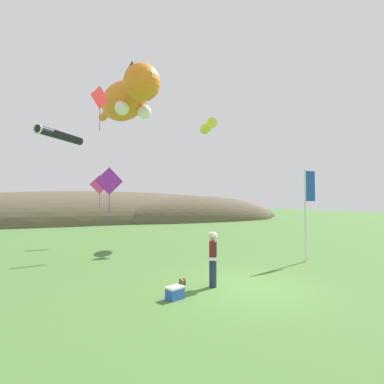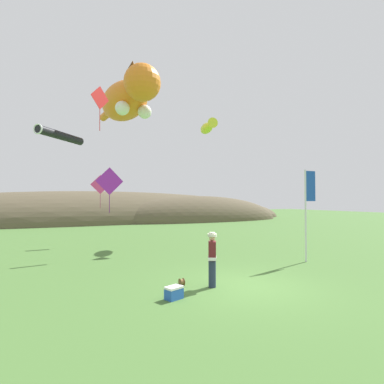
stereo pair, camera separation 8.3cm
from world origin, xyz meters
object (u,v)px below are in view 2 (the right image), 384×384
festival_banner_pole (308,201)px  kite_tube_streamer (61,136)px  kite_giant_cat (128,99)px  kite_diamond_violet (110,181)px  picnic_cooler (174,293)px  festival_attendant (212,258)px  kite_diamond_red (100,98)px  kite_fish_windsock (208,127)px  kite_spool (182,282)px  kite_diamond_pink (100,185)px

festival_banner_pole → kite_tube_streamer: kite_tube_streamer is taller
kite_tube_streamer → kite_giant_cat: bearing=39.8°
kite_giant_cat → kite_diamond_violet: (-1.40, -2.06, -5.05)m
picnic_cooler → kite_tube_streamer: kite_tube_streamer is taller
picnic_cooler → festival_attendant: bearing=18.7°
festival_attendant → kite_diamond_red: 8.02m
kite_tube_streamer → kite_diamond_red: (1.43, -1.55, 1.40)m
festival_attendant → festival_banner_pole: 6.43m
kite_giant_cat → kite_fish_windsock: (5.65, 0.45, -0.99)m
kite_fish_windsock → kite_diamond_violet: (-7.06, -2.51, -4.06)m
festival_attendant → kite_giant_cat: size_ratio=0.21×
kite_spool → kite_giant_cat: kite_giant_cat is taller
festival_banner_pole → kite_diamond_pink: kite_diamond_pink is taller
kite_fish_windsock → picnic_cooler: bearing=-123.6°
kite_tube_streamer → kite_diamond_pink: size_ratio=1.09×
kite_giant_cat → kite_tube_streamer: size_ratio=3.66×
kite_diamond_red → kite_giant_cat: bearing=63.7°
kite_spool → festival_banner_pole: festival_banner_pole is taller
kite_diamond_red → kite_diamond_pink: 7.84m
festival_attendant → kite_spool: bearing=146.4°
kite_spool → kite_diamond_pink: kite_diamond_pink is taller
picnic_cooler → kite_fish_windsock: 14.16m
festival_banner_pole → kite_giant_cat: kite_giant_cat is taller
picnic_cooler → kite_giant_cat: size_ratio=0.07×
picnic_cooler → kite_fish_windsock: bearing=56.4°
festival_attendant → kite_diamond_pink: kite_diamond_pink is taller
kite_spool → kite_giant_cat: bearing=88.5°
kite_spool → picnic_cooler: picnic_cooler is taller
festival_attendant → kite_fish_windsock: (5.04, 9.41, 6.86)m
kite_diamond_violet → kite_diamond_red: size_ratio=1.22×
kite_giant_cat → kite_tube_streamer: bearing=-140.2°
kite_fish_windsock → kite_tube_streamer: size_ratio=1.14×
kite_spool → kite_tube_streamer: size_ratio=0.11×
kite_giant_cat → kite_diamond_red: kite_giant_cat is taller
picnic_cooler → kite_giant_cat: 12.86m
festival_attendant → kite_tube_streamer: size_ratio=0.76×
festival_banner_pole → kite_spool: bearing=-171.7°
picnic_cooler → kite_giant_cat: (0.95, 9.49, 8.63)m
festival_attendant → picnic_cooler: bearing=-161.3°
picnic_cooler → kite_diamond_violet: 8.26m
kite_spool → kite_diamond_red: bearing=119.0°
kite_spool → kite_tube_streamer: kite_tube_streamer is taller
kite_diamond_red → kite_diamond_pink: size_ratio=0.88×
kite_tube_streamer → kite_diamond_red: bearing=-47.2°
kite_diamond_violet → kite_diamond_red: bearing=-109.0°
festival_attendant → kite_tube_streamer: (-4.35, 5.85, 4.71)m
kite_tube_streamer → kite_fish_windsock: bearing=20.8°
kite_giant_cat → kite_fish_windsock: 5.76m
festival_attendant → kite_tube_streamer: 8.68m
festival_attendant → kite_diamond_pink: 11.82m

